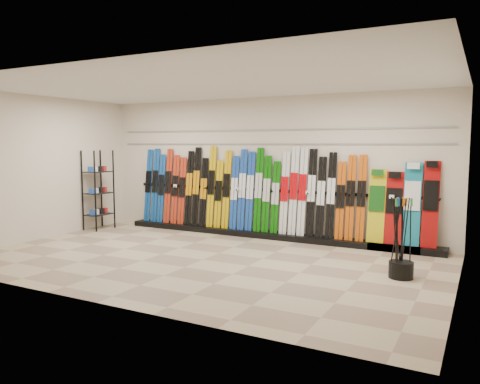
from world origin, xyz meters
The scene contains 13 objects.
floor centered at (0.00, 0.00, 0.00)m, with size 8.00×8.00×0.00m, color gray.
back_wall centered at (0.00, 2.50, 1.50)m, with size 8.00×8.00×0.00m, color beige.
left_wall centered at (-4.00, 0.00, 1.50)m, with size 5.00×5.00×0.00m, color beige.
right_wall centered at (4.00, 0.00, 1.50)m, with size 5.00×5.00×0.00m, color beige.
ceiling centered at (0.00, 0.00, 3.00)m, with size 8.00×8.00×0.00m, color silver.
ski_rack_base centered at (0.22, 2.28, 0.06)m, with size 8.00×0.40×0.12m, color black.
skis centered at (-0.45, 2.33, 0.97)m, with size 5.38×0.24×1.84m.
snowboards centered at (2.93, 2.35, 0.85)m, with size 1.26×0.24×1.58m.
accessory_rack centered at (-3.75, 1.36, 0.93)m, with size 0.40×0.60×1.85m, color black.
pole_bin centered at (3.22, 0.45, 0.12)m, with size 0.36×0.36×0.25m, color black.
ski_poles centered at (3.18, 0.49, 0.61)m, with size 0.30×0.30×1.18m.
slatwall_rail_0 centered at (0.00, 2.48, 2.00)m, with size 7.60×0.02×0.03m, color gray.
slatwall_rail_1 centered at (0.00, 2.48, 2.30)m, with size 7.60×0.02×0.03m, color gray.
Camera 1 is at (4.28, -6.72, 2.00)m, focal length 35.00 mm.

